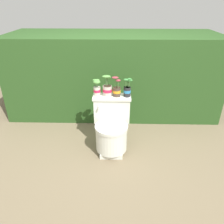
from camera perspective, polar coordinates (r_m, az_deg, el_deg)
The scene contains 7 objects.
ground_plane at distance 2.82m, azimuth -0.12°, elevation -9.76°, with size 12.00×12.00×0.00m, color #75664C.
hedge_backdrop at distance 3.60m, azimuth 0.38°, elevation 10.04°, with size 3.22×1.09×1.24m.
toilet at distance 2.67m, azimuth -0.02°, elevation -4.23°, with size 0.46×0.51×0.67m.
potted_plant_left at distance 2.62m, azimuth -3.97°, elevation 6.20°, with size 0.10×0.10×0.20m.
potted_plant_midleft at distance 2.61m, azimuth -1.24°, elevation 6.21°, with size 0.12×0.12×0.25m.
potted_plant_middle at distance 2.59m, azimuth 1.23°, elevation 5.84°, with size 0.11×0.10×0.24m.
potted_plant_midright at distance 2.59m, azimuth 4.04°, elevation 6.03°, with size 0.11×0.09×0.23m.
Camera 1 is at (0.06, -2.24, 1.72)m, focal length 35.00 mm.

